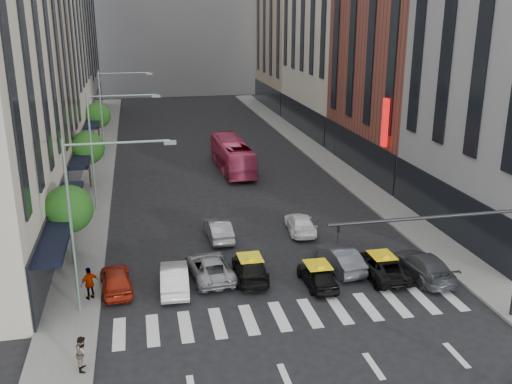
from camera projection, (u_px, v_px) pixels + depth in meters
ground at (307, 329)px, 27.87m from camera, size 160.00×160.00×0.00m
sidewalk_left at (97, 175)px, 53.54m from camera, size 3.00×96.00×0.15m
sidewalk_right at (330, 162)px, 58.06m from camera, size 3.00×96.00×0.15m
building_left_b at (15, 47)px, 46.96m from camera, size 8.00×16.00×24.00m
building_left_d at (61, 9)px, 80.51m from camera, size 8.00×18.00×30.00m
building_right_b at (403, 32)px, 52.40m from camera, size 8.00×18.00×26.00m
building_right_d at (293, 16)px, 87.50m from camera, size 8.00×18.00×28.00m
tree_near at (69, 209)px, 33.76m from camera, size 2.88×2.88×4.95m
tree_mid at (88, 148)px, 48.66m from camera, size 2.88×2.88×4.95m
tree_far at (97, 116)px, 63.57m from camera, size 2.88×2.88×4.95m
streetlamp_near at (89, 203)px, 27.82m from camera, size 5.38×0.25×9.00m
streetlamp_mid at (103, 136)px, 42.73m from camera, size 5.38×0.25×9.00m
streetlamp_far at (110, 103)px, 57.64m from camera, size 5.38×0.25×9.00m
traffic_signal at (471, 240)px, 27.09m from camera, size 10.10×0.20×6.00m
liberty_sign at (385, 123)px, 47.15m from camera, size 0.30×0.70×4.00m
car_red at (116, 279)px, 31.52m from camera, size 2.02×4.18×1.37m
car_white_front at (174, 278)px, 31.66m from camera, size 1.71×4.40×1.43m
car_silver at (210, 267)px, 33.09m from camera, size 2.69×5.02×1.34m
taxi_left at (250, 268)px, 33.00m from camera, size 2.10×4.59×1.30m
taxi_center at (317, 275)px, 32.09m from camera, size 1.64×3.81×1.28m
car_grey_mid at (339, 258)px, 34.13m from camera, size 2.04×4.55×1.45m
taxi_right at (381, 266)px, 33.30m from camera, size 2.19×4.70×1.30m
car_grey_curb at (423, 265)px, 33.16m from camera, size 2.13×5.04×1.45m
car_row2_left at (218, 229)px, 38.71m from camera, size 1.65×4.26×1.38m
car_row2_right at (300, 223)px, 39.94m from camera, size 2.22×4.54×1.27m
bus at (232, 155)px, 55.15m from camera, size 2.77×10.96×3.04m
pedestrian_near at (83, 353)px, 24.34m from camera, size 0.61×0.77×1.57m
pedestrian_far at (90, 283)px, 30.29m from camera, size 1.13×0.92×1.80m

